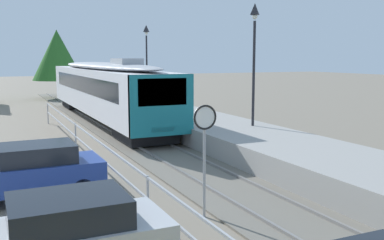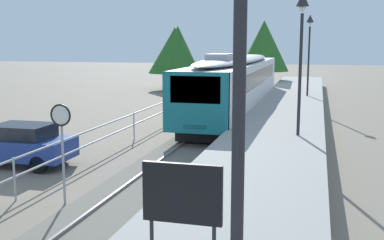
{
  "view_description": "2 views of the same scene",
  "coord_description": "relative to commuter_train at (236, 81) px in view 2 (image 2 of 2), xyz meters",
  "views": [
    {
      "loc": [
        -6.52,
        2.67,
        3.93
      ],
      "look_at": [
        0.4,
        17.54,
        1.6
      ],
      "focal_mm": 41.36,
      "sensor_mm": 36.0,
      "label": 1
    },
    {
      "loc": [
        4.85,
        0.81,
        4.42
      ],
      "look_at": [
        0.4,
        17.54,
        1.6
      ],
      "focal_mm": 44.42,
      "sensor_mm": 36.0,
      "label": 2
    }
  ],
  "objects": [
    {
      "name": "tree_behind_carpark",
      "position": [
        -8.31,
        15.52,
        1.86
      ],
      "size": [
        3.91,
        3.91,
        6.04
      ],
      "color": "brown",
      "rests_on": "ground"
    },
    {
      "name": "track_rails",
      "position": [
        0.0,
        -7.48,
        -2.11
      ],
      "size": [
        3.2,
        60.0,
        0.14
      ],
      "color": "#6B665B",
      "rests_on": "ground"
    },
    {
      "name": "station_platform",
      "position": [
        3.25,
        -7.48,
        -1.7
      ],
      "size": [
        3.9,
        60.0,
        0.9
      ],
      "primitive_type": "cube",
      "color": "#999691",
      "rests_on": "ground"
    },
    {
      "name": "platform_lamp_near_end",
      "position": [
        4.18,
        -24.53,
        2.47
      ],
      "size": [
        0.34,
        0.34,
        5.35
      ],
      "color": "#232328",
      "rests_on": "station_platform"
    },
    {
      "name": "commuter_train",
      "position": [
        0.0,
        0.0,
        0.0
      ],
      "size": [
        2.82,
        20.11,
        3.74
      ],
      "color": "silver",
      "rests_on": "track_rails"
    },
    {
      "name": "platform_notice_board",
      "position": [
        3.0,
        -22.28,
        0.04
      ],
      "size": [
        1.2,
        0.08,
        1.8
      ],
      "color": "#232328",
      "rests_on": "station_platform"
    },
    {
      "name": "platform_lamp_far_end",
      "position": [
        4.18,
        4.03,
        2.47
      ],
      "size": [
        0.34,
        0.34,
        5.35
      ],
      "color": "#232328",
      "rests_on": "station_platform"
    },
    {
      "name": "speed_limit_sign",
      "position": [
        -1.8,
        -17.4,
        -0.02
      ],
      "size": [
        0.61,
        0.1,
        2.81
      ],
      "color": "#9EA0A5",
      "rests_on": "ground"
    },
    {
      "name": "tree_distant_left",
      "position": [
        -8.34,
        14.64,
        1.58
      ],
      "size": [
        5.09,
        5.09,
        5.88
      ],
      "color": "brown",
      "rests_on": "ground"
    },
    {
      "name": "platform_lamp_mid_platform",
      "position": [
        4.18,
        -10.25,
        2.47
      ],
      "size": [
        0.34,
        0.34,
        5.35
      ],
      "color": "#232328",
      "rests_on": "station_platform"
    },
    {
      "name": "carpark_fence",
      "position": [
        -3.3,
        -17.48,
        -1.24
      ],
      "size": [
        0.06,
        36.06,
        1.25
      ],
      "color": "#9EA0A5",
      "rests_on": "ground"
    },
    {
      "name": "parked_hatchback_blue",
      "position": [
        -5.54,
        -14.03,
        -1.36
      ],
      "size": [
        4.03,
        1.82,
        1.53
      ],
      "color": "navy",
      "rests_on": "ground"
    },
    {
      "name": "ground_plane",
      "position": [
        -3.0,
        -7.48,
        -2.15
      ],
      "size": [
        160.0,
        160.0,
        0.0
      ],
      "primitive_type": "plane",
      "color": "slate"
    },
    {
      "name": "tree_behind_station_far",
      "position": [
        -0.25,
        17.0,
        2.0
      ],
      "size": [
        4.75,
        4.75,
        6.53
      ],
      "color": "brown",
      "rests_on": "ground"
    }
  ]
}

